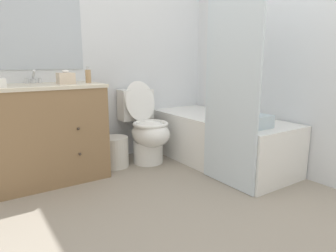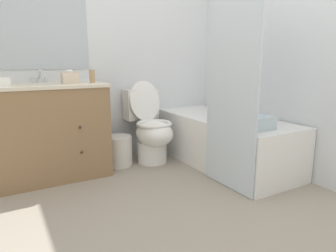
# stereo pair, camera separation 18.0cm
# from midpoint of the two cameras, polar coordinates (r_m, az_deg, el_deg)

# --- Properties ---
(ground_plane) EXTENTS (14.00, 14.00, 0.00)m
(ground_plane) POSITION_cam_midpoint_polar(r_m,az_deg,el_deg) (2.06, 10.46, -18.86)
(ground_plane) COLOR gray
(wall_back) EXTENTS (8.00, 0.06, 2.50)m
(wall_back) POSITION_cam_midpoint_polar(r_m,az_deg,el_deg) (3.31, -9.60, 15.42)
(wall_back) COLOR silver
(wall_back) RESTS_ON ground_plane
(wall_right) EXTENTS (0.05, 2.74, 2.50)m
(wall_right) POSITION_cam_midpoint_polar(r_m,az_deg,el_deg) (3.29, 18.82, 14.94)
(wall_right) COLOR silver
(wall_right) RESTS_ON ground_plane
(vanity_cabinet) EXTENTS (1.05, 0.58, 0.86)m
(vanity_cabinet) POSITION_cam_midpoint_polar(r_m,az_deg,el_deg) (2.89, -20.42, -0.85)
(vanity_cabinet) COLOR olive
(vanity_cabinet) RESTS_ON ground_plane
(sink_faucet) EXTENTS (0.14, 0.12, 0.12)m
(sink_faucet) POSITION_cam_midpoint_polar(r_m,az_deg,el_deg) (3.03, -21.70, 8.35)
(sink_faucet) COLOR silver
(sink_faucet) RESTS_ON vanity_cabinet
(toilet) EXTENTS (0.37, 0.64, 0.86)m
(toilet) POSITION_cam_midpoint_polar(r_m,az_deg,el_deg) (3.17, -1.75, -0.62)
(toilet) COLOR white
(toilet) RESTS_ON ground_plane
(bathtub) EXTENTS (0.68, 1.60, 0.50)m
(bathtub) POSITION_cam_midpoint_polar(r_m,az_deg,el_deg) (3.18, 12.09, -2.74)
(bathtub) COLOR white
(bathtub) RESTS_ON ground_plane
(shower_curtain) EXTENTS (0.01, 0.60, 1.91)m
(shower_curtain) POSITION_cam_midpoint_polar(r_m,az_deg,el_deg) (2.48, 14.15, 9.69)
(shower_curtain) COLOR silver
(shower_curtain) RESTS_ON ground_plane
(wastebasket) EXTENTS (0.27, 0.27, 0.31)m
(wastebasket) POSITION_cam_midpoint_polar(r_m,az_deg,el_deg) (3.12, -7.70, -4.71)
(wastebasket) COLOR silver
(wastebasket) RESTS_ON ground_plane
(tissue_box) EXTENTS (0.14, 0.12, 0.12)m
(tissue_box) POSITION_cam_midpoint_polar(r_m,az_deg,el_deg) (2.83, -16.48, 8.82)
(tissue_box) COLOR beige
(tissue_box) RESTS_ON vanity_cabinet
(soap_dispenser) EXTENTS (0.05, 0.05, 0.15)m
(soap_dispenser) POSITION_cam_midpoint_polar(r_m,az_deg,el_deg) (2.90, -12.53, 9.38)
(soap_dispenser) COLOR tan
(soap_dispenser) RESTS_ON vanity_cabinet
(bath_towel_folded) EXTENTS (0.27, 0.26, 0.11)m
(bath_towel_folded) POSITION_cam_midpoint_polar(r_m,az_deg,el_deg) (2.64, 17.93, 0.67)
(bath_towel_folded) COLOR silver
(bath_towel_folded) RESTS_ON bathtub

